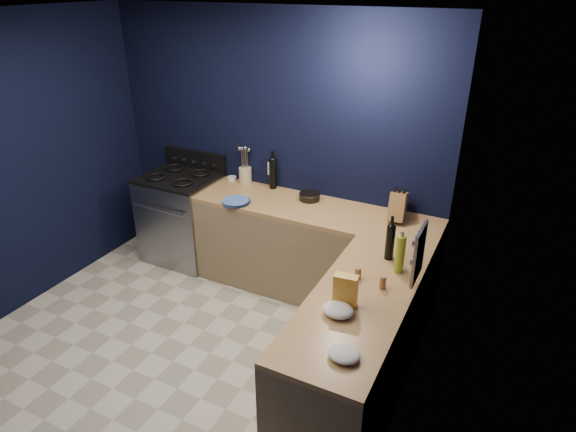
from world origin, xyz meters
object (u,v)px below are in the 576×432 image
Objects in this scene: utensil_crock at (245,175)px; plate_stack at (236,202)px; gas_range at (183,219)px; crouton_bag at (345,291)px; knife_block at (398,207)px.

plate_stack is at bearing -69.16° from utensil_crock.
crouton_bag is (2.30, -1.25, 0.55)m from gas_range.
crouton_bag is at bearing -35.07° from plate_stack.
utensil_crock is at bearing 168.64° from knife_block.
crouton_bag is (0.04, -1.38, -0.01)m from knife_block.
crouton_bag reaches higher than plate_stack.
crouton_bag reaches higher than utensil_crock.
utensil_crock is 0.66× the size of knife_block.
gas_range is 2.34m from knife_block.
knife_block is (1.44, 0.34, 0.11)m from plate_stack.
crouton_bag reaches higher than gas_range.
knife_block is (2.27, 0.13, 0.56)m from gas_range.
utensil_crock is (-0.18, 0.48, 0.06)m from plate_stack.
crouton_bag is (1.66, -1.52, 0.03)m from utensil_crock.
utensil_crock is at bearing 110.84° from plate_stack.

